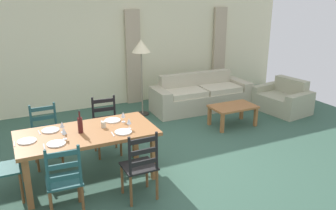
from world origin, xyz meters
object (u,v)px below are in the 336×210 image
Objects in this scene: dining_chair_near_left at (64,181)px; wine_bottle at (80,125)px; wine_glass_near_right at (129,122)px; wine_glass_far_left at (62,125)px; dining_table at (87,137)px; standing_lamp at (141,51)px; dining_chair_near_right at (140,166)px; wine_glass_near_left at (64,131)px; couch at (200,96)px; coffee_cup_primary at (103,125)px; dining_chair_far_left at (46,135)px; dining_chair_far_right at (106,126)px; armchair_upholstered at (283,100)px; coffee_table at (233,109)px; wine_glass_far_right at (123,115)px.

wine_bottle is at bearing 62.53° from dining_chair_near_left.
wine_glass_far_left is at bearing 162.44° from wine_glass_near_right.
wine_glass_far_left is at bearing 158.49° from dining_table.
standing_lamp is at bearing 46.60° from wine_glass_far_left.
dining_chair_near_right is at bearing -53.79° from wine_bottle.
wine_glass_near_left is at bearing 76.94° from dining_chair_near_left.
dining_chair_near_left is 0.91m from wine_bottle.
wine_glass_near_right is 0.07× the size of couch.
wine_glass_near_right is 0.92m from wine_glass_far_left.
coffee_cup_primary is 0.04× the size of couch.
dining_chair_near_left is at bearing -89.67° from dining_chair_far_left.
armchair_upholstered is at bearing 4.93° from dining_chair_far_right.
wine_glass_near_left is 0.18× the size of coffee_table.
coffee_table is at bearing 24.00° from dining_chair_near_left.
dining_chair_far_left is at bearing 148.52° from wine_glass_far_right.
dining_chair_near_left is at bearing -122.40° from dining_chair_far_right.
armchair_upholstered is (4.21, 0.36, -0.23)m from dining_chair_far_right.
standing_lamp is (1.24, 1.50, 0.93)m from dining_chair_far_right.
coffee_cup_primary is 4.60m from armchair_upholstered.
standing_lamp reaches higher than wine_glass_far_left.
armchair_upholstered is (4.78, 1.13, -0.62)m from wine_bottle.
armchair_upholstered is 0.77× the size of standing_lamp.
coffee_table is (3.44, 1.00, -0.51)m from wine_glass_near_left.
dining_chair_far_right is at bearing 57.60° from dining_chair_near_left.
dining_chair_far_left is 1.08m from coffee_cup_primary.
wine_glass_near_left is 1.00× the size of wine_glass_near_right.
wine_glass_near_left is 3.21m from standing_lamp.
couch is (3.16, 2.08, -0.58)m from wine_bottle.
wine_bottle is 0.35m from coffee_cup_primary.
wine_glass_near_right is at bearing -42.11° from dining_chair_far_left.
wine_bottle is 1.96× the size of wine_glass_near_right.
wine_glass_far_left is 3.96m from couch.
wine_glass_near_left reaches higher than armchair_upholstered.
coffee_cup_primary is (0.71, 0.77, 0.32)m from dining_chair_near_left.
dining_chair_far_right is 1.03m from wine_bottle.
dining_chair_far_left is at bearing 90.33° from dining_chair_near_left.
wine_bottle reaches higher than wine_glass_near_right.
dining_chair_near_left is 1.77m from dining_chair_far_right.
standing_lamp is at bearing 61.77° from wine_glass_far_right.
standing_lamp is at bearing 50.45° from dining_chair_far_right.
wine_bottle is 0.14× the size of couch.
wine_glass_far_left and wine_glass_far_right have the same top height.
dining_table is 11.80× the size of wine_glass_far_left.
dining_chair_far_right is 0.42× the size of couch.
wine_glass_near_right is (1.04, -0.94, 0.38)m from dining_chair_far_left.
dining_chair_near_right reaches higher than wine_glass_near_right.
wine_glass_near_right is 1.79× the size of coffee_cup_primary.
dining_table is at bearing -166.76° from wine_glass_far_right.
wine_glass_far_right is at bearing 87.42° from wine_glass_near_right.
coffee_cup_primary is at bearing 7.72° from wine_bottle.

